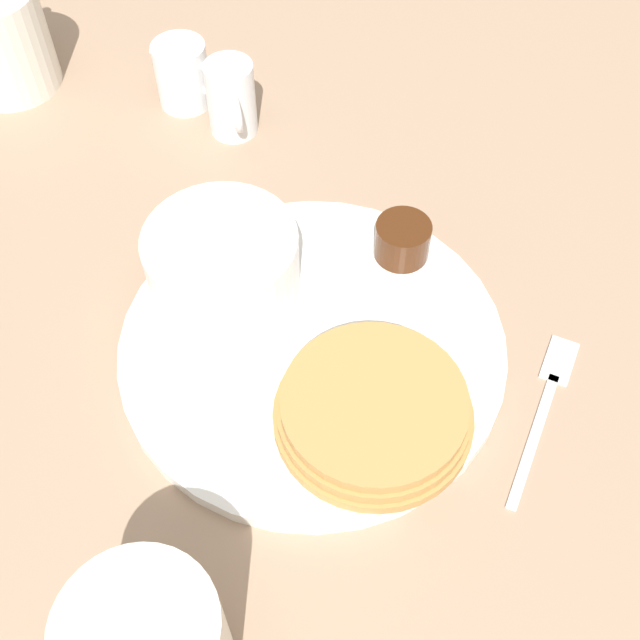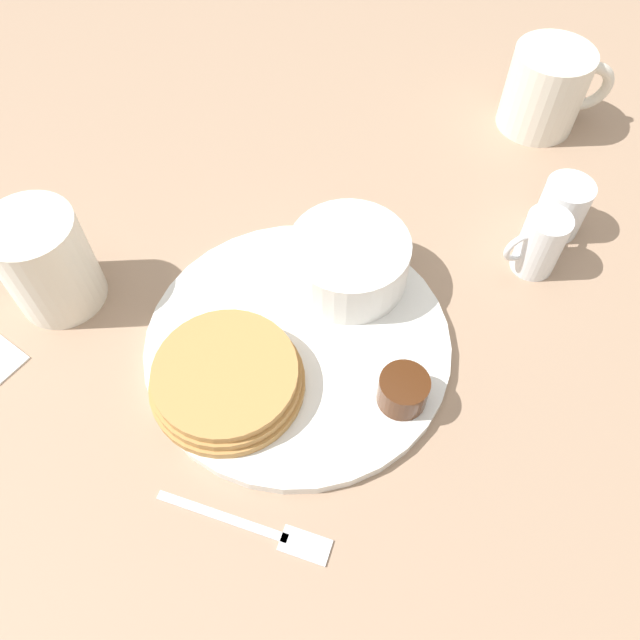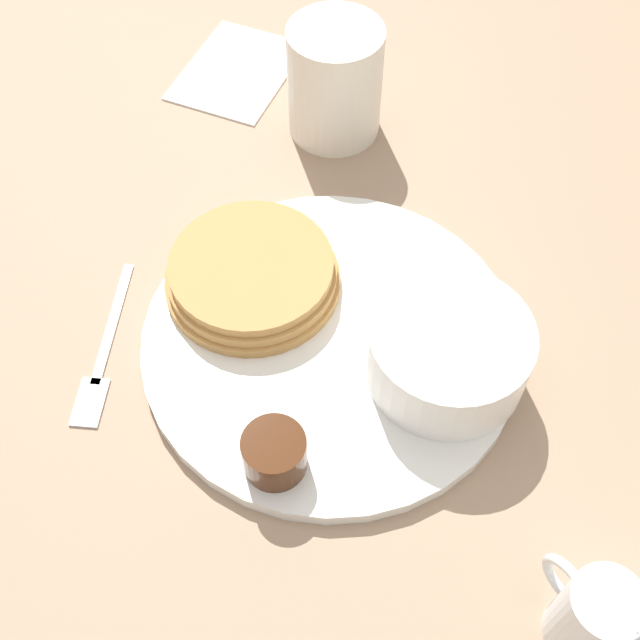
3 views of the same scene
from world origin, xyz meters
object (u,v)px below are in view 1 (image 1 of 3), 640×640
creamer_pitcher_far (183,74)px  second_mug (0,38)px  creamer_pitcher_near (231,98)px  plate (312,346)px  fork (547,398)px  bowl (222,259)px

creamer_pitcher_far → second_mug: bearing=-57.0°
creamer_pitcher_near → creamer_pitcher_far: 0.06m
plate → second_mug: 0.42m
fork → second_mug: (0.05, -0.56, 0.04)m
bowl → creamer_pitcher_near: size_ratio=1.62×
plate → second_mug: size_ratio=2.57×
plate → fork: 0.17m
plate → creamer_pitcher_far: size_ratio=3.94×
creamer_pitcher_near → fork: 0.36m
creamer_pitcher_near → fork: creamer_pitcher_near is taller
creamer_pitcher_near → second_mug: (0.09, -0.20, 0.01)m
fork → creamer_pitcher_far: bearing=-95.2°
plate → fork: bearing=119.5°
fork → second_mug: 0.56m
creamer_pitcher_far → fork: (0.04, 0.42, -0.03)m
creamer_pitcher_near → fork: (0.04, 0.36, -0.03)m
plate → creamer_pitcher_far: creamer_pitcher_far is taller
creamer_pitcher_near → creamer_pitcher_far: (0.00, -0.06, -0.00)m
plate → bowl: bowl is taller
creamer_pitcher_near → second_mug: second_mug is taller
plate → fork: size_ratio=1.98×
plate → creamer_pitcher_near: 0.25m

